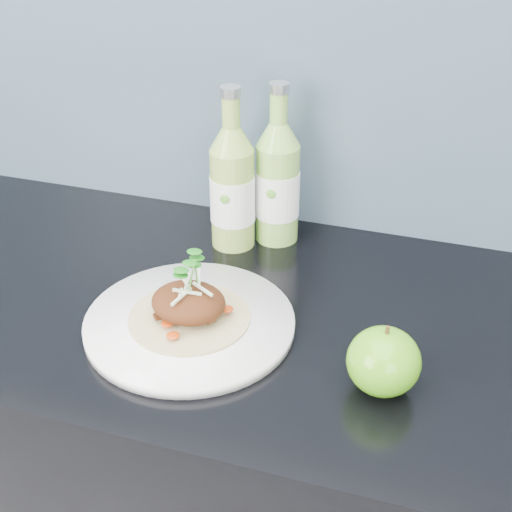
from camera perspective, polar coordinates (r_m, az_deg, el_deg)
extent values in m
cube|color=black|center=(1.38, -0.40, -19.33)|extent=(4.00, 0.60, 0.90)
cube|color=#759AB8|center=(1.18, 4.01, 18.23)|extent=(4.00, 0.02, 0.70)
cylinder|color=white|center=(1.02, -5.32, -5.36)|extent=(0.38, 0.38, 0.02)
cylinder|color=tan|center=(1.02, -5.35, -4.91)|extent=(0.17, 0.17, 0.00)
ellipsoid|color=#562810|center=(1.00, -5.42, -3.72)|extent=(0.11, 0.09, 0.05)
ellipsoid|color=#459910|center=(0.91, 10.17, -8.29)|extent=(0.10, 0.10, 0.09)
cylinder|color=#472D14|center=(0.88, 10.46, -5.94)|extent=(0.01, 0.00, 0.01)
cylinder|color=#8EB14A|center=(1.18, -1.88, 4.63)|extent=(0.09, 0.09, 0.17)
cone|color=#8EB14A|center=(1.14, -1.98, 9.34)|extent=(0.07, 0.07, 0.04)
cylinder|color=#8EB14A|center=(1.12, -2.02, 11.43)|extent=(0.03, 0.03, 0.05)
cylinder|color=silver|center=(1.11, -2.05, 13.01)|extent=(0.03, 0.03, 0.02)
cylinder|color=white|center=(1.18, -1.89, 4.66)|extent=(0.09, 0.09, 0.08)
ellipsoid|color=#59A533|center=(1.14, -2.52, 4.56)|extent=(0.02, 0.00, 0.02)
cylinder|color=#85B94D|center=(1.20, 1.71, 5.04)|extent=(0.10, 0.10, 0.17)
cone|color=#85B94D|center=(1.16, 1.79, 9.70)|extent=(0.07, 0.07, 0.04)
cylinder|color=#85B94D|center=(1.14, 1.83, 11.76)|extent=(0.03, 0.03, 0.05)
cylinder|color=silver|center=(1.13, 1.86, 13.31)|extent=(0.03, 0.03, 0.02)
cylinder|color=white|center=(1.20, 1.71, 5.06)|extent=(0.10, 0.10, 0.08)
ellipsoid|color=#59A533|center=(1.16, 1.21, 4.98)|extent=(0.02, 0.00, 0.02)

